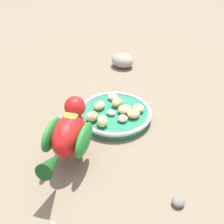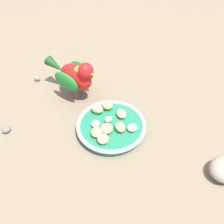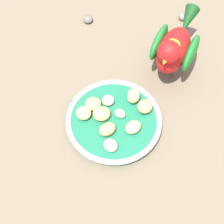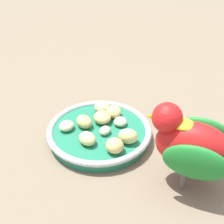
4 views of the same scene
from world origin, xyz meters
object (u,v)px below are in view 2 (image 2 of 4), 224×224
at_px(feeding_bowl, 111,125).
at_px(apple_piece_9, 97,109).
at_px(apple_piece_7, 120,127).
at_px(apple_piece_0, 96,124).
at_px(apple_piece_2, 107,128).
at_px(apple_piece_5, 132,128).
at_px(apple_piece_8, 103,139).
at_px(parrot, 75,75).
at_px(apple_piece_3, 97,132).
at_px(pebble_1, 6,129).
at_px(apple_piece_1, 121,114).
at_px(apple_piece_4, 108,119).
at_px(pebble_0, 37,79).
at_px(apple_piece_6, 107,105).

bearing_deg(feeding_bowl, apple_piece_9, 125.73).
bearing_deg(apple_piece_7, apple_piece_0, 163.49).
distance_m(apple_piece_0, apple_piece_7, 0.07).
relative_size(apple_piece_2, apple_piece_9, 1.03).
distance_m(feeding_bowl, apple_piece_0, 0.05).
xyz_separation_m(apple_piece_0, apple_piece_7, (0.07, -0.02, 0.00)).
height_order(apple_piece_5, apple_piece_8, apple_piece_8).
relative_size(apple_piece_2, parrot, 0.21).
height_order(apple_piece_3, pebble_1, apple_piece_3).
bearing_deg(apple_piece_2, apple_piece_5, -1.57).
distance_m(apple_piece_1, apple_piece_4, 0.04).
bearing_deg(apple_piece_4, parrot, 121.86).
relative_size(apple_piece_2, pebble_0, 1.71).
bearing_deg(apple_piece_0, pebble_1, 175.06).
height_order(feeding_bowl, apple_piece_9, apple_piece_9).
relative_size(apple_piece_7, parrot, 0.21).
relative_size(apple_piece_5, pebble_0, 1.40).
height_order(apple_piece_0, apple_piece_4, apple_piece_0).
bearing_deg(parrot, pebble_1, -103.63).
bearing_deg(apple_piece_1, pebble_1, -178.50).
distance_m(pebble_0, pebble_1, 0.25).
bearing_deg(apple_piece_1, apple_piece_6, 134.85).
relative_size(apple_piece_0, apple_piece_8, 0.82).
bearing_deg(apple_piece_4, pebble_1, 178.72).
distance_m(apple_piece_0, apple_piece_2, 0.04).
xyz_separation_m(apple_piece_0, apple_piece_5, (0.10, -0.02, 0.00)).
height_order(apple_piece_0, pebble_1, apple_piece_0).
height_order(apple_piece_0, apple_piece_1, apple_piece_1).
bearing_deg(apple_piece_9, apple_piece_4, -52.77).
bearing_deg(apple_piece_7, feeding_bowl, 133.54).
bearing_deg(apple_piece_5, pebble_1, 172.80).
bearing_deg(parrot, apple_piece_4, -16.50).
relative_size(apple_piece_8, pebble_1, 1.27).
relative_size(apple_piece_5, apple_piece_6, 0.92).
relative_size(apple_piece_3, pebble_1, 1.36).
bearing_deg(feeding_bowl, apple_piece_8, -113.68).
xyz_separation_m(apple_piece_7, apple_piece_9, (-0.06, 0.08, 0.00)).
height_order(apple_piece_0, apple_piece_5, apple_piece_5).
bearing_deg(feeding_bowl, apple_piece_7, -46.46).
bearing_deg(apple_piece_6, apple_piece_7, -72.61).
height_order(apple_piece_0, apple_piece_9, apple_piece_9).
xyz_separation_m(feeding_bowl, apple_piece_9, (-0.04, 0.05, 0.02)).
xyz_separation_m(apple_piece_1, apple_piece_2, (-0.05, -0.05, -0.00)).
xyz_separation_m(feeding_bowl, apple_piece_8, (-0.03, -0.06, 0.02)).
relative_size(feeding_bowl, apple_piece_1, 5.78).
bearing_deg(parrot, apple_piece_3, -32.44).
height_order(apple_piece_7, apple_piece_9, apple_piece_9).
xyz_separation_m(apple_piece_8, pebble_0, (-0.22, 0.32, -0.02)).
bearing_deg(apple_piece_5, parrot, 129.80).
bearing_deg(apple_piece_0, apple_piece_7, -16.51).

